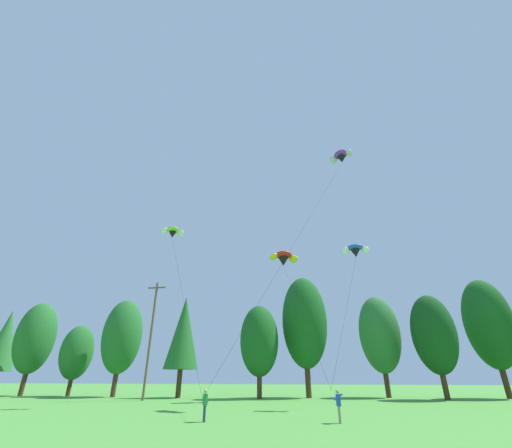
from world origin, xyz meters
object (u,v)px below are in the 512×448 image
(kite_flyer_near, at_px, (205,402))
(parafoil_kite_far_lime_white, at_px, (173,232))
(parafoil_kite_low_red_yellow, at_px, (284,258))
(kite_flyer_mid, at_px, (339,403))
(parafoil_kite_high_purple, at_px, (341,157))
(parafoil_kite_mid_blue_white, at_px, (355,250))
(utility_pole, at_px, (151,335))

(kite_flyer_near, height_order, parafoil_kite_far_lime_white, parafoil_kite_far_lime_white)
(kite_flyer_near, height_order, parafoil_kite_low_red_yellow, parafoil_kite_low_red_yellow)
(kite_flyer_near, relative_size, parafoil_kite_low_red_yellow, 0.09)
(kite_flyer_near, relative_size, kite_flyer_mid, 1.00)
(parafoil_kite_high_purple, xyz_separation_m, parafoil_kite_mid_blue_white, (-0.04, -1.61, -12.15))
(parafoil_kite_far_lime_white, xyz_separation_m, parafoil_kite_low_red_yellow, (10.79, 8.89, -0.49))
(parafoil_kite_far_lime_white, distance_m, parafoil_kite_low_red_yellow, 13.99)
(parafoil_kite_low_red_yellow, bearing_deg, utility_pole, -173.80)
(utility_pole, relative_size, parafoil_kite_low_red_yellow, 0.69)
(utility_pole, distance_m, parafoil_kite_far_lime_white, 12.76)
(kite_flyer_near, distance_m, parafoil_kite_low_red_yellow, 23.25)
(kite_flyer_mid, height_order, parafoil_kite_low_red_yellow, parafoil_kite_low_red_yellow)
(kite_flyer_near, distance_m, parafoil_kite_mid_blue_white, 19.40)
(parafoil_kite_mid_blue_white, bearing_deg, kite_flyer_mid, -109.57)
(parafoil_kite_far_lime_white, relative_size, parafoil_kite_low_red_yellow, 0.84)
(kite_flyer_mid, xyz_separation_m, parafoil_kite_high_purple, (3.39, 11.03, 24.52))
(kite_flyer_near, bearing_deg, kite_flyer_mid, 5.52)
(kite_flyer_near, bearing_deg, parafoil_kite_high_purple, 46.92)
(parafoil_kite_far_lime_white, bearing_deg, parafoil_kite_mid_blue_white, 4.01)
(utility_pole, bearing_deg, parafoil_kite_mid_blue_white, -14.46)
(kite_flyer_near, xyz_separation_m, kite_flyer_mid, (7.61, 0.73, 0.01))
(parafoil_kite_high_purple, bearing_deg, utility_pole, 169.36)
(kite_flyer_mid, relative_size, parafoil_kite_low_red_yellow, 0.09)
(parafoil_kite_low_red_yellow, bearing_deg, parafoil_kite_mid_blue_white, -45.07)
(parafoil_kite_high_purple, relative_size, parafoil_kite_low_red_yellow, 1.36)
(parafoil_kite_far_lime_white, bearing_deg, utility_pole, 122.64)
(parafoil_kite_far_lime_white, bearing_deg, parafoil_kite_low_red_yellow, 39.50)
(parafoil_kite_low_red_yellow, bearing_deg, parafoil_kite_far_lime_white, -140.50)
(parafoil_kite_high_purple, xyz_separation_m, parafoil_kite_low_red_yellow, (-7.63, 6.00, -9.91))
(parafoil_kite_mid_blue_white, height_order, parafoil_kite_far_lime_white, parafoil_kite_far_lime_white)
(parafoil_kite_high_purple, relative_size, parafoil_kite_far_lime_white, 1.62)
(parafoil_kite_far_lime_white, height_order, parafoil_kite_low_red_yellow, parafoil_kite_far_lime_white)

